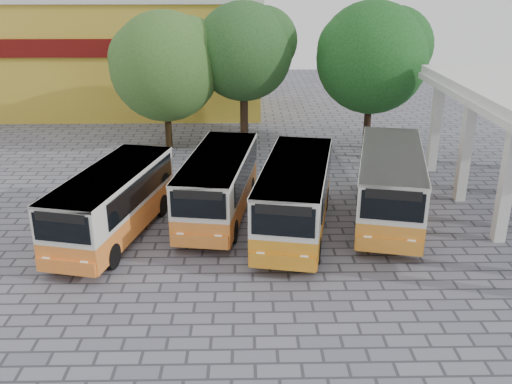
{
  "coord_description": "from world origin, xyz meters",
  "views": [
    {
      "loc": [
        -2.1,
        -18.35,
        9.86
      ],
      "look_at": [
        -1.67,
        3.44,
        1.5
      ],
      "focal_mm": 40.0,
      "sensor_mm": 36.0,
      "label": 1
    }
  ],
  "objects_px": {
    "bus_centre_left": "(218,182)",
    "bus_far_right": "(390,181)",
    "bus_centre_right": "(295,193)",
    "bus_far_left": "(113,200)"
  },
  "relations": [
    {
      "from": "bus_far_left",
      "to": "bus_centre_right",
      "type": "distance_m",
      "value": 7.21
    },
    {
      "from": "bus_centre_right",
      "to": "bus_far_right",
      "type": "height_order",
      "value": "bus_far_right"
    },
    {
      "from": "bus_far_left",
      "to": "bus_centre_left",
      "type": "relative_size",
      "value": 1.0
    },
    {
      "from": "bus_centre_right",
      "to": "bus_far_right",
      "type": "distance_m",
      "value": 4.26
    },
    {
      "from": "bus_far_left",
      "to": "bus_centre_left",
      "type": "xyz_separation_m",
      "value": [
        4.06,
        1.97,
        0.02
      ]
    },
    {
      "from": "bus_centre_right",
      "to": "bus_far_right",
      "type": "xyz_separation_m",
      "value": [
        4.09,
        1.2,
        0.05
      ]
    },
    {
      "from": "bus_centre_left",
      "to": "bus_far_right",
      "type": "distance_m",
      "value": 7.24
    },
    {
      "from": "bus_centre_left",
      "to": "bus_centre_right",
      "type": "bearing_deg",
      "value": -18.35
    },
    {
      "from": "bus_centre_left",
      "to": "bus_centre_right",
      "type": "xyz_separation_m",
      "value": [
        3.14,
        -1.59,
        0.08
      ]
    },
    {
      "from": "bus_centre_left",
      "to": "bus_centre_right",
      "type": "distance_m",
      "value": 3.52
    }
  ]
}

